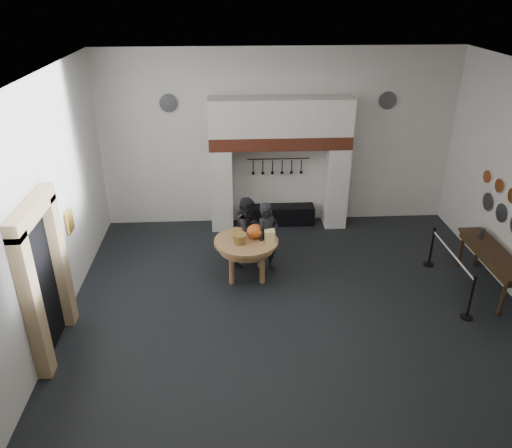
{
  "coord_description": "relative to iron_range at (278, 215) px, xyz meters",
  "views": [
    {
      "loc": [
        -1.28,
        -8.26,
        5.9
      ],
      "look_at": [
        -0.75,
        0.97,
        1.35
      ],
      "focal_mm": 35.0,
      "sensor_mm": 36.0,
      "label": 1
    }
  ],
  "objects": [
    {
      "name": "wicker_basket",
      "position": [
        -1.1,
        -2.7,
        0.73
      ],
      "size": [
        0.38,
        0.38,
        0.22
      ],
      "primitive_type": "cone",
      "rotation": [
        3.14,
        0.0,
        0.22
      ],
      "color": "#A17C3B",
      "rests_on": "work_table"
    },
    {
      "name": "pewter_jug",
      "position": [
        4.1,
        -2.78,
        0.76
      ],
      "size": [
        0.12,
        0.12,
        0.22
      ],
      "primitive_type": "cylinder",
      "color": "#444548",
      "rests_on": "side_table"
    },
    {
      "name": "pewter_plate_back_right",
      "position": [
        2.7,
        0.24,
        2.95
      ],
      "size": [
        0.44,
        0.03,
        0.44
      ],
      "primitive_type": "cylinder",
      "rotation": [
        1.57,
        0.0,
        0.0
      ],
      "color": "#4C4C51",
      "rests_on": "wall_back"
    },
    {
      "name": "pewter_plate_right",
      "position": [
        4.46,
        -2.12,
        1.2
      ],
      "size": [
        0.03,
        0.4,
        0.4
      ],
      "primitive_type": "cylinder",
      "rotation": [
        0.0,
        1.57,
        0.0
      ],
      "color": "#4C4C51",
      "rests_on": "wall_right"
    },
    {
      "name": "wall_back",
      "position": [
        0.0,
        0.28,
        2.0
      ],
      "size": [
        9.0,
        0.02,
        4.5
      ],
      "primitive_type": "cube",
      "color": "silver",
      "rests_on": "floor"
    },
    {
      "name": "pewter_plate_back_left",
      "position": [
        -2.7,
        0.24,
        2.95
      ],
      "size": [
        0.44,
        0.03,
        0.44
      ],
      "primitive_type": "cylinder",
      "rotation": [
        1.57,
        0.0,
        0.0
      ],
      "color": "#4C4C51",
      "rests_on": "wall_back"
    },
    {
      "name": "ceiling",
      "position": [
        0.0,
        -3.72,
        4.25
      ],
      "size": [
        9.0,
        8.0,
        0.02
      ],
      "primitive_type": "cube",
      "color": "silver",
      "rests_on": "wall_back"
    },
    {
      "name": "barrier_rope",
      "position": [
        3.25,
        -3.37,
        0.6
      ],
      "size": [
        0.04,
        2.0,
        0.04
      ],
      "primitive_type": "cylinder",
      "rotation": [
        1.57,
        0.0,
        0.0
      ],
      "color": "silver",
      "rests_on": "barrier_post_near"
    },
    {
      "name": "visitor_far",
      "position": [
        -0.88,
        -2.02,
        0.56
      ],
      "size": [
        0.95,
        1.0,
        1.62
      ],
      "primitive_type": "imported",
      "rotation": [
        0.0,
        0.0,
        0.97
      ],
      "color": "black",
      "rests_on": "floor"
    },
    {
      "name": "door_jamb_far",
      "position": [
        -4.38,
        -4.02,
        1.05
      ],
      "size": [
        0.22,
        0.3,
        2.6
      ],
      "primitive_type": "cube",
      "color": "tan",
      "rests_on": "floor"
    },
    {
      "name": "door_recess",
      "position": [
        -4.47,
        -4.72,
        1.0
      ],
      "size": [
        0.04,
        1.1,
        2.5
      ],
      "primitive_type": "cube",
      "color": "black",
      "rests_on": "floor"
    },
    {
      "name": "pumpkin",
      "position": [
        -0.75,
        -2.45,
        0.78
      ],
      "size": [
        0.36,
        0.36,
        0.31
      ],
      "primitive_type": "ellipsoid",
      "color": "#DD4F1F",
      "rests_on": "work_table"
    },
    {
      "name": "work_table",
      "position": [
        -0.95,
        -2.55,
        0.59
      ],
      "size": [
        1.65,
        1.65,
        0.07
      ],
      "primitive_type": "cylinder",
      "rotation": [
        0.0,
        0.0,
        0.22
      ],
      "color": "#A6854E",
      "rests_on": "floor"
    },
    {
      "name": "utensil_rail",
      "position": [
        0.0,
        0.2,
        1.5
      ],
      "size": [
        1.6,
        0.02,
        0.02
      ],
      "primitive_type": "cylinder",
      "rotation": [
        0.0,
        1.57,
        0.0
      ],
      "color": "black",
      "rests_on": "wall_back"
    },
    {
      "name": "copper_pan_d",
      "position": [
        4.46,
        -1.87,
        1.7
      ],
      "size": [
        0.03,
        0.28,
        0.28
      ],
      "primitive_type": "cylinder",
      "rotation": [
        0.0,
        1.57,
        0.0
      ],
      "color": "#C6662D",
      "rests_on": "wall_right"
    },
    {
      "name": "door_lintel",
      "position": [
        -4.38,
        -4.72,
        2.4
      ],
      "size": [
        0.22,
        1.7,
        0.3
      ],
      "primitive_type": "cube",
      "color": "tan",
      "rests_on": "door_jamb_near"
    },
    {
      "name": "chimney_pier_right",
      "position": [
        1.48,
        -0.07,
        0.82
      ],
      "size": [
        0.55,
        0.7,
        2.15
      ],
      "primitive_type": "cube",
      "color": "silver",
      "rests_on": "floor"
    },
    {
      "name": "iron_range",
      "position": [
        0.0,
        0.0,
        0.0
      ],
      "size": [
        1.9,
        0.45,
        0.5
      ],
      "primitive_type": "cube",
      "color": "black",
      "rests_on": "floor"
    },
    {
      "name": "floor",
      "position": [
        0.0,
        -3.72,
        -0.25
      ],
      "size": [
        9.0,
        8.0,
        0.02
      ],
      "primitive_type": "cube",
      "color": "black",
      "rests_on": "ground"
    },
    {
      "name": "door_jamb_near",
      "position": [
        -4.38,
        -5.42,
        1.05
      ],
      "size": [
        0.22,
        0.3,
        2.6
      ],
      "primitive_type": "cube",
      "color": "tan",
      "rests_on": "floor"
    },
    {
      "name": "chimney_pier_left",
      "position": [
        -1.48,
        -0.07,
        0.82
      ],
      "size": [
        0.55,
        0.7,
        2.15
      ],
      "primitive_type": "cube",
      "color": "silver",
      "rests_on": "floor"
    },
    {
      "name": "pewter_plate_mid",
      "position": [
        4.46,
        -2.72,
        1.2
      ],
      "size": [
        0.03,
        0.4,
        0.4
      ],
      "primitive_type": "cylinder",
      "rotation": [
        0.0,
        1.57,
        0.0
      ],
      "color": "#4C4C51",
      "rests_on": "wall_right"
    },
    {
      "name": "barrier_post_near",
      "position": [
        3.25,
        -4.37,
        0.2
      ],
      "size": [
        0.05,
        0.05,
        0.9
      ],
      "primitive_type": "cylinder",
      "color": "black",
      "rests_on": "floor"
    },
    {
      "name": "wall_left",
      "position": [
        -4.5,
        -3.72,
        2.0
      ],
      "size": [
        0.02,
        8.0,
        4.5
      ],
      "primitive_type": "cube",
      "color": "silver",
      "rests_on": "floor"
    },
    {
      "name": "hearth_brick_band",
      "position": [
        0.0,
        -0.07,
        2.06
      ],
      "size": [
        3.5,
        0.72,
        0.32
      ],
      "primitive_type": "cube",
      "color": "#9E442B",
      "rests_on": "chimney_pier_left"
    },
    {
      "name": "cheese_block_small",
      "position": [
        -0.47,
        -2.3,
        0.72
      ],
      "size": [
        0.18,
        0.18,
        0.2
      ],
      "primitive_type": "cube",
      "color": "#DCBE83",
      "rests_on": "work_table"
    },
    {
      "name": "wall_front",
      "position": [
        0.0,
        -7.72,
        2.0
      ],
      "size": [
        9.0,
        0.02,
        4.5
      ],
      "primitive_type": "cube",
      "color": "silver",
      "rests_on": "floor"
    },
    {
      "name": "cheese_block_big",
      "position": [
        -0.45,
        -2.6,
        0.74
      ],
      "size": [
        0.22,
        0.22,
        0.24
      ],
      "primitive_type": "cube",
      "color": "#FFE698",
      "rests_on": "work_table"
    },
    {
      "name": "chimney_hood",
      "position": [
        0.0,
        -0.07,
        2.67
      ],
      "size": [
        3.5,
        0.7,
        0.9
      ],
      "primitive_type": "cube",
      "color": "silver",
      "rests_on": "hearth_brick_band"
    },
    {
      "name": "visitor_near",
      "position": [
        -0.48,
        -2.42,
        0.58
      ],
      "size": [
        0.71,
        0.7,
        1.65
      ],
      "primitive_type": "imported",
      "rotation": [
        0.0,
        0.0,
        0.75
      ],
      "color": "black",
      "rests_on": "floor"
    },
    {
      "name": "bread_loaf",
      "position": [
        -1.05,
        -2.2,
        0.69
      ],
      "size": [
        0.31,
        0.18,
        0.13
      ],
      "primitive_type": "ellipsoid",
      "color": "#A4733A",
      "rests_on": "work_table"
    },
    {
      "name": "copper_pan_c",
      "position": [
        4.46,
        -2.42,
        1.7
      ],
      "size": [
        0.03,
        0.3,
        0.3
      ],
      "primitive_type": "cylinder",
      "rotation": [
        0.0,
        1.57,
        0.0
      ],
      "color": "#C6662D",
      "rests_on": "wall_right"
    },
    {
      "name": "wall_plaque",
      "position": [
        -4.45,
        -2.92,
        1.35
      ],
      "size": [
        0.05,
        0.34,
        0.44
      ],
      "primitive_type": "cube",
      "color": "gold",
      "rests_on": "wall_left"
    },
    {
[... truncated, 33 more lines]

